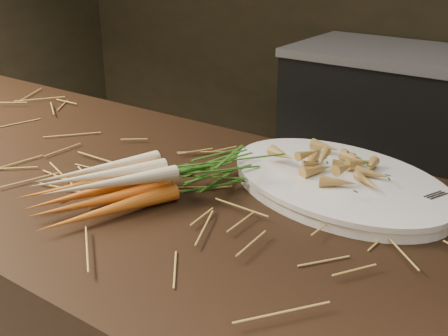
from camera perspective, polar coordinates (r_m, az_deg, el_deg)
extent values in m
cone|color=#BF4D13|center=(1.02, -13.00, -2.37)|extent=(0.12, 0.25, 0.03)
cone|color=#BF4D13|center=(0.98, -12.29, -3.24)|extent=(0.14, 0.24, 0.03)
cone|color=#BF4D13|center=(0.95, -11.53, -4.18)|extent=(0.11, 0.25, 0.03)
cone|color=#BF4D13|center=(0.99, -13.26, -1.57)|extent=(0.14, 0.24, 0.03)
cone|color=beige|center=(0.99, -12.58, -0.11)|extent=(0.10, 0.23, 0.04)
cone|color=beige|center=(0.96, -12.45, -0.76)|extent=(0.13, 0.22, 0.04)
cone|color=beige|center=(0.94, -11.32, -1.50)|extent=(0.12, 0.23, 0.04)
ellipsoid|color=#347119|center=(1.05, -1.23, 0.68)|extent=(0.23, 0.26, 0.08)
cube|color=silver|center=(0.95, 17.92, -4.21)|extent=(0.08, 0.16, 0.00)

